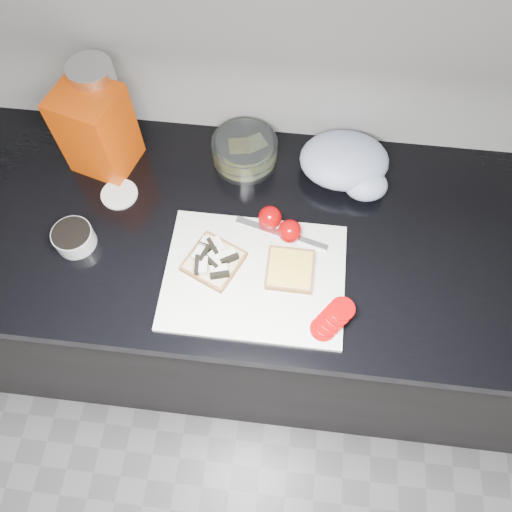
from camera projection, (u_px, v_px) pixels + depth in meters
The scene contains 14 objects.
base_cabinet at pixel (216, 299), 1.60m from camera, with size 3.50×0.60×0.86m, color black.
countertop at pixel (203, 227), 1.20m from camera, with size 3.50×0.64×0.04m, color black.
cutting_board at pixel (254, 277), 1.11m from camera, with size 0.40×0.30×0.01m, color silver.
bread_left at pixel (214, 260), 1.11m from camera, with size 0.15×0.15×0.04m.
bread_right at pixel (290, 270), 1.11m from camera, with size 0.11×0.11×0.02m.
tomato_slices at pixel (332, 319), 1.05m from camera, with size 0.11×0.12×0.02m.
knife at pixel (293, 237), 1.15m from camera, with size 0.22×0.07×0.01m.
seed_tub at pixel (74, 237), 1.14m from camera, with size 0.09×0.09×0.05m.
tub_lid at pixel (119, 194), 1.22m from camera, with size 0.09×0.09×0.01m, color silver.
glass_bowl at pixel (245, 151), 1.24m from camera, with size 0.16×0.16×0.07m.
bread_bag at pixel (97, 130), 1.17m from camera, with size 0.14×0.13×0.22m, color red.
steel_canister at pixel (104, 107), 1.19m from camera, with size 0.10×0.10×0.25m, color silver.
grocery_bag at pixel (347, 164), 1.21m from camera, with size 0.23×0.20×0.10m.
whole_tomatoes at pixel (280, 224), 1.15m from camera, with size 0.10×0.09×0.06m.
Camera 1 is at (0.20, 0.60, 1.92)m, focal length 35.00 mm.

